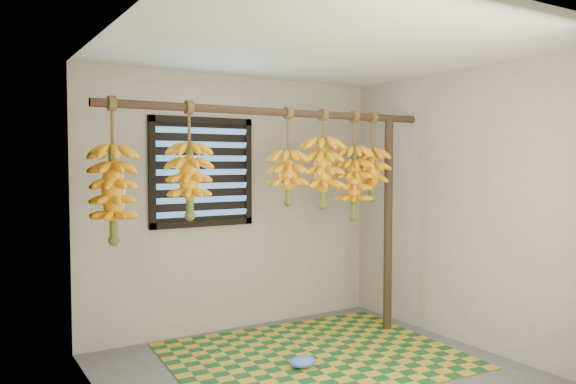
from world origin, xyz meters
TOP-DOWN VIEW (x-y plane):
  - floor at (0.00, 0.00)m, footprint 3.00×3.00m
  - ceiling at (0.00, 0.00)m, footprint 3.00×3.00m
  - wall_back at (0.00, 1.50)m, footprint 3.00×0.01m
  - wall_left at (-1.50, 0.00)m, footprint 0.01×3.00m
  - wall_right at (1.50, 0.00)m, footprint 0.01×3.00m
  - window at (-0.35, 1.48)m, footprint 1.00×0.04m
  - hanging_pole at (0.00, 0.70)m, footprint 3.00×0.06m
  - support_post at (1.20, 0.70)m, footprint 0.08×0.08m
  - woven_mat at (0.19, 0.45)m, footprint 2.42×2.00m
  - plastic_bag at (-0.05, 0.26)m, footprint 0.24×0.18m
  - banana_bunch_a at (-1.35, 0.70)m, footprint 0.31×0.31m
  - banana_bunch_b at (-0.78, 0.70)m, footprint 0.33×0.33m
  - banana_bunch_c at (0.09, 0.70)m, footprint 0.33×0.33m
  - banana_bunch_d at (0.45, 0.70)m, footprint 0.35×0.35m
  - banana_bunch_e at (0.79, 0.70)m, footprint 0.34×0.34m
  - banana_bunch_f at (1.00, 0.70)m, footprint 0.30×0.30m

SIDE VIEW (x-z plane):
  - floor at x=0.00m, z-range -0.01..0.00m
  - woven_mat at x=0.19m, z-range 0.00..0.01m
  - plastic_bag at x=-0.05m, z-range 0.01..0.10m
  - support_post at x=1.20m, z-range 0.00..2.00m
  - wall_back at x=0.00m, z-range 0.00..2.40m
  - wall_left at x=-1.50m, z-range 0.00..2.40m
  - wall_right at x=1.50m, z-range 0.00..2.40m
  - banana_bunch_a at x=-1.35m, z-range 0.85..1.88m
  - banana_bunch_e at x=0.79m, z-range 0.92..1.89m
  - banana_bunch_b at x=-0.78m, z-range 1.01..1.90m
  - banana_bunch_c at x=0.09m, z-range 1.06..1.87m
  - banana_bunch_f at x=1.00m, z-range 1.08..1.89m
  - window at x=-0.35m, z-range 1.00..2.00m
  - banana_bunch_d at x=0.45m, z-range 1.08..1.93m
  - hanging_pole at x=0.00m, z-range 1.97..2.03m
  - ceiling at x=0.00m, z-range 2.40..2.41m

